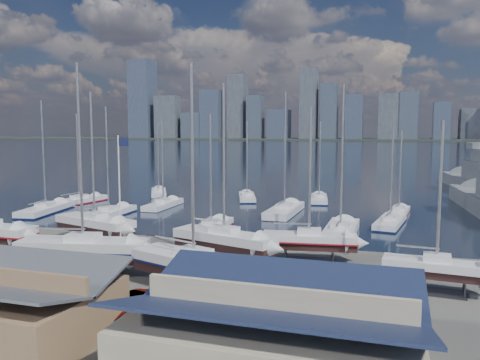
% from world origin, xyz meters
% --- Properties ---
extents(ground, '(1400.00, 1400.00, 0.00)m').
position_xyz_m(ground, '(0.00, -10.00, 0.00)').
color(ground, '#605E59').
rests_on(ground, ground).
extents(water, '(1400.00, 600.00, 0.40)m').
position_xyz_m(water, '(0.00, 300.00, -0.15)').
color(water, '#1A263D').
rests_on(water, ground).
extents(far_shore, '(1400.00, 80.00, 2.20)m').
position_xyz_m(far_shore, '(0.00, 560.00, 1.10)').
color(far_shore, '#2D332D').
rests_on(far_shore, ground).
extents(skyline, '(639.14, 43.80, 107.69)m').
position_xyz_m(skyline, '(-7.83, 553.76, 39.09)').
color(skyline, '#475166').
rests_on(skyline, far_shore).
extents(shed_blue, '(13.65, 9.45, 4.71)m').
position_xyz_m(shed_blue, '(16.00, -26.00, 2.42)').
color(shed_blue, '#BFB293').
rests_on(shed_blue, ground).
extents(sailboat_cradle_2, '(10.01, 5.34, 15.76)m').
position_xyz_m(sailboat_cradle_2, '(-8.14, -4.84, 2.06)').
color(sailboat_cradle_2, '#2D2D33').
rests_on(sailboat_cradle_2, ground).
extents(sailboat_cradle_3, '(11.02, 5.11, 17.09)m').
position_xyz_m(sailboat_cradle_3, '(-2.70, -14.41, 2.13)').
color(sailboat_cradle_3, '#2D2D33').
rests_on(sailboat_cradle_3, ground).
extents(sailboat_cradle_4, '(10.11, 5.39, 15.90)m').
position_xyz_m(sailboat_cradle_4, '(7.20, -7.67, 2.07)').
color(sailboat_cradle_4, '#2D2D33').
rests_on(sailboat_cradle_4, ground).
extents(sailboat_cradle_5, '(10.59, 6.03, 16.47)m').
position_xyz_m(sailboat_cradle_5, '(7.72, -15.97, 2.09)').
color(sailboat_cradle_5, '#2D2D33').
rests_on(sailboat_cradle_5, ground).
extents(sailboat_cradle_6, '(8.74, 3.52, 13.89)m').
position_xyz_m(sailboat_cradle_6, '(14.46, -5.24, 1.96)').
color(sailboat_cradle_6, '#2D2D33').
rests_on(sailboat_cradle_6, ground).
extents(sailboat_cradle_7, '(7.65, 2.81, 12.49)m').
position_xyz_m(sailboat_cradle_7, '(24.57, -10.78, 1.90)').
color(sailboat_cradle_7, '#2D2D33').
rests_on(sailboat_cradle_7, ground).
extents(sailboat_moored_0, '(4.99, 11.62, 16.82)m').
position_xyz_m(sailboat_moored_0, '(-25.55, 8.68, 0.31)').
color(sailboat_moored_0, black).
rests_on(sailboat_moored_0, water).
extents(sailboat_moored_1, '(4.43, 10.47, 15.17)m').
position_xyz_m(sailboat_moored_1, '(-26.42, 17.68, 0.31)').
color(sailboat_moored_1, black).
rests_on(sailboat_moored_1, water).
extents(sailboat_moored_2, '(6.52, 9.42, 13.98)m').
position_xyz_m(sailboat_moored_2, '(-18.69, 30.56, 0.32)').
color(sailboat_moored_2, black).
rests_on(sailboat_moored_2, water).
extents(sailboat_moored_3, '(3.16, 10.58, 15.73)m').
position_xyz_m(sailboat_moored_3, '(-15.14, 8.64, 0.31)').
color(sailboat_moored_3, black).
rests_on(sailboat_moored_3, water).
extents(sailboat_moored_4, '(2.88, 9.67, 14.53)m').
position_xyz_m(sailboat_moored_4, '(-11.51, 17.90, 0.32)').
color(sailboat_moored_4, black).
rests_on(sailboat_moored_4, water).
extents(sailboat_moored_5, '(5.46, 9.76, 14.06)m').
position_xyz_m(sailboat_moored_5, '(-1.46, 29.52, 0.31)').
color(sailboat_moored_5, black).
rests_on(sailboat_moored_5, water).
extents(sailboat_moored_6, '(2.83, 9.64, 14.35)m').
position_xyz_m(sailboat_moored_6, '(1.42, 4.40, 0.31)').
color(sailboat_moored_6, black).
rests_on(sailboat_moored_6, water).
extents(sailboat_moored_7, '(3.72, 11.98, 17.94)m').
position_xyz_m(sailboat_moored_7, '(7.52, 17.61, 0.33)').
color(sailboat_moored_7, black).
rests_on(sailboat_moored_7, water).
extents(sailboat_moored_8, '(3.88, 9.61, 13.96)m').
position_xyz_m(sailboat_moored_8, '(10.62, 31.05, 0.31)').
color(sailboat_moored_8, black).
rests_on(sailboat_moored_8, water).
extents(sailboat_moored_9, '(3.56, 11.75, 17.62)m').
position_xyz_m(sailboat_moored_9, '(16.31, 5.83, 0.32)').
color(sailboat_moored_9, black).
rests_on(sailboat_moored_9, water).
extents(sailboat_moored_10, '(4.31, 10.03, 14.52)m').
position_xyz_m(sailboat_moored_10, '(21.71, 13.69, 0.31)').
color(sailboat_moored_10, black).
rests_on(sailboat_moored_10, water).
extents(sailboat_moored_11, '(3.46, 8.52, 12.38)m').
position_xyz_m(sailboat_moored_11, '(22.98, 22.09, 0.31)').
color(sailboat_moored_11, black).
rests_on(sailboat_moored_11, water).
extents(car_a, '(2.06, 4.48, 1.49)m').
position_xyz_m(car_a, '(-4.63, -19.15, 0.74)').
color(car_a, gray).
rests_on(car_a, ground).
extents(car_b, '(4.34, 2.96, 1.36)m').
position_xyz_m(car_b, '(0.81, -18.79, 0.68)').
color(car_b, gray).
rests_on(car_b, ground).
extents(car_c, '(3.27, 5.74, 1.51)m').
position_xyz_m(car_c, '(5.58, -21.53, 0.75)').
color(car_c, gray).
rests_on(car_c, ground).
extents(car_d, '(3.37, 5.14, 1.38)m').
position_xyz_m(car_d, '(4.42, -21.98, 0.69)').
color(car_d, gray).
rests_on(car_d, ground).
extents(flagpole, '(1.01, 0.12, 11.39)m').
position_xyz_m(flagpole, '(-0.72, -11.79, 6.52)').
color(flagpole, white).
rests_on(flagpole, ground).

